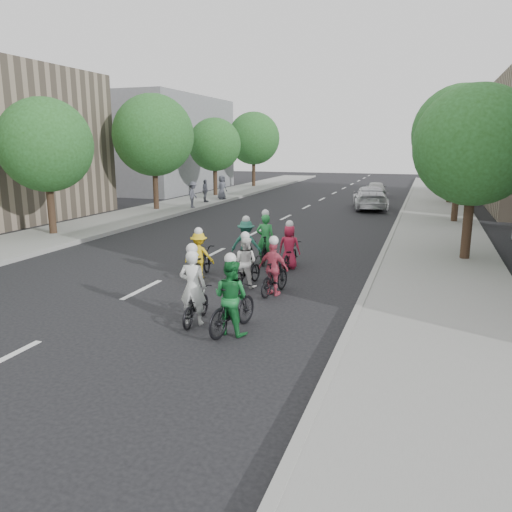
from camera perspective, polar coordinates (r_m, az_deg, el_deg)
The scene contains 27 objects.
ground at distance 14.46m, azimuth -12.90°, elevation -3.77°, with size 120.00×120.00×0.00m, color black.
sidewalk_left at distance 26.95m, azimuth -16.25°, elevation 3.77°, with size 4.00×80.00×0.15m, color gray.
curb_left at distance 25.88m, azimuth -12.71°, elevation 3.65°, with size 0.18×80.00×0.18m, color #999993.
sidewalk_right at distance 22.09m, azimuth 20.14°, elevation 1.62°, with size 4.00×80.00×0.15m, color gray.
curb_right at distance 22.12m, azimuth 15.09°, elevation 2.02°, with size 0.18×80.00×0.18m, color #999993.
bldg_sw at distance 46.13m, azimuth -11.81°, elevation 12.40°, with size 10.00×14.00×8.00m, color slate.
tree_l_2 at distance 23.65m, azimuth -22.91°, elevation 11.59°, with size 4.00×4.00×5.97m.
tree_l_3 at distance 30.97m, azimuth -11.65°, elevation 13.36°, with size 4.80×4.80×6.93m.
tree_l_4 at distance 39.00m, azimuth -4.75°, elevation 12.57°, with size 4.00×4.00×5.97m.
tree_l_5 at distance 47.39m, azimuth -0.27°, elevation 13.29°, with size 4.80×4.80×6.93m.
tree_r_0 at distance 18.37m, azimuth 23.74°, elevation 11.48°, with size 4.00×4.00×5.97m.
tree_r_1 at distance 27.36m, azimuth 22.43°, elevation 12.80°, with size 4.80×4.80×6.93m.
tree_r_2 at distance 36.35m, azimuth 21.62°, elevation 11.74°, with size 4.00×4.00×5.97m.
tree_r_3 at distance 45.35m, azimuth 21.25°, elevation 12.48°, with size 4.80×4.80×6.93m.
cyclist_0 at distance 11.47m, azimuth -7.06°, elevation -4.70°, with size 0.66×1.56×1.88m.
cyclist_1 at distance 10.80m, azimuth -2.79°, elevation -5.35°, with size 0.91×1.85×1.79m.
cyclist_2 at distance 15.32m, azimuth -6.42°, elevation -0.39°, with size 0.98×1.82×1.58m.
cyclist_3 at distance 13.51m, azimuth 2.08°, elevation -1.98°, with size 0.93×1.58×1.64m.
cyclist_4 at distance 16.47m, azimuth 3.87°, elevation 0.51°, with size 0.72×1.59×1.60m.
cyclist_5 at distance 17.05m, azimuth 1.14°, elevation 1.28°, with size 0.68×1.69×1.87m.
cyclist_6 at distance 14.32m, azimuth -1.16°, elevation -1.26°, with size 0.78×1.65×1.61m.
cyclist_7 at distance 16.50m, azimuth -1.09°, elevation 1.01°, with size 1.07×1.51×1.74m.
follow_car_lead at distance 32.38m, azimuth 12.91°, elevation 6.52°, with size 2.01×4.94×1.44m, color silver.
follow_car_trail at distance 39.86m, azimuth 13.53°, elevation 7.45°, with size 1.47×3.64×1.24m, color silver.
spectator_0 at distance 31.27m, azimuth -7.22°, elevation 6.97°, with size 1.04×0.60×1.62m, color #4C4C58.
spectator_1 at distance 34.24m, azimuth -5.83°, elevation 7.42°, with size 0.90×0.37×1.53m, color #4C4E58.
spectator_2 at distance 35.91m, azimuth -3.93°, elevation 7.84°, with size 0.83×0.54×1.70m, color #4A4B56.
Camera 1 is at (7.45, -11.72, 4.02)m, focal length 35.00 mm.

